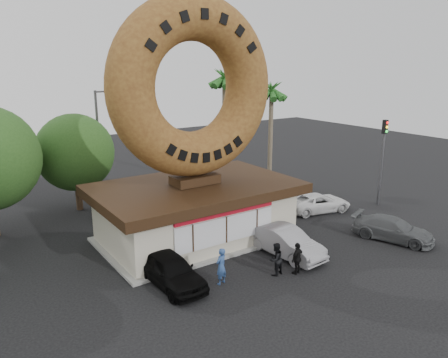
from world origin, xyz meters
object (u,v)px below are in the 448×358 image
street_lamp (101,140)px  car_white (319,203)px  person_center (276,259)px  car_black (171,270)px  donut_shop (196,210)px  car_grey (393,229)px  person_right (297,258)px  person_left (221,266)px  car_silver (286,242)px  traffic_signal (383,152)px  giant_donut (193,87)px

street_lamp → car_white: (11.24, -10.63, -3.87)m
person_center → car_black: 4.98m
person_center → street_lamp: bearing=-89.1°
car_black → donut_shop: bearing=45.2°
car_grey → car_black: bearing=149.3°
street_lamp → person_right: 17.29m
person_left → car_silver: person_left is taller
car_white → donut_shop: bearing=99.7°
street_lamp → person_center: street_lamp is taller
car_silver → car_white: 7.72m
person_right → car_grey: person_right is taller
street_lamp → donut_shop: bearing=-79.5°
car_grey → car_white: car_grey is taller
person_center → car_white: (8.53, 5.37, -0.20)m
street_lamp → person_right: size_ratio=5.00×
person_left → car_black: size_ratio=0.40×
traffic_signal → car_silver: 11.95m
traffic_signal → car_black: bearing=-173.4°
donut_shop → person_center: 6.12m
traffic_signal → person_right: traffic_signal is taller
street_lamp → person_right: bearing=-77.5°
giant_donut → car_silver: bearing=-59.0°
giant_donut → person_center: size_ratio=5.91×
donut_shop → car_grey: donut_shop is taller
donut_shop → person_center: donut_shop is taller
car_white → giant_donut: bearing=99.6°
giant_donut → person_left: 9.50m
donut_shop → car_black: 5.59m
person_right → giant_donut: bearing=-89.8°
giant_donut → street_lamp: giant_donut is taller
person_right → donut_shop: bearing=-89.7°
person_left → car_silver: bearing=169.6°
street_lamp → person_center: size_ratio=4.93×
person_right → car_silver: bearing=-132.5°
car_silver → person_left: bearing=-176.3°
giant_donut → person_left: (-1.78, -5.25, -7.72)m
person_center → car_grey: 8.40m
donut_shop → traffic_signal: 14.30m
car_silver → car_grey: car_silver is taller
car_grey → person_left: bearing=153.5°
street_lamp → car_silver: street_lamp is taller
street_lamp → car_black: street_lamp is taller
car_silver → car_grey: 6.75m
street_lamp → car_white: 15.94m
giant_donut → car_black: (-3.73, -4.05, -7.86)m
car_black → car_silver: bearing=-7.0°
donut_shop → street_lamp: 10.54m
donut_shop → car_grey: bearing=-35.3°
person_left → car_silver: (4.55, 0.63, -0.13)m
car_black → car_grey: car_black is taller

